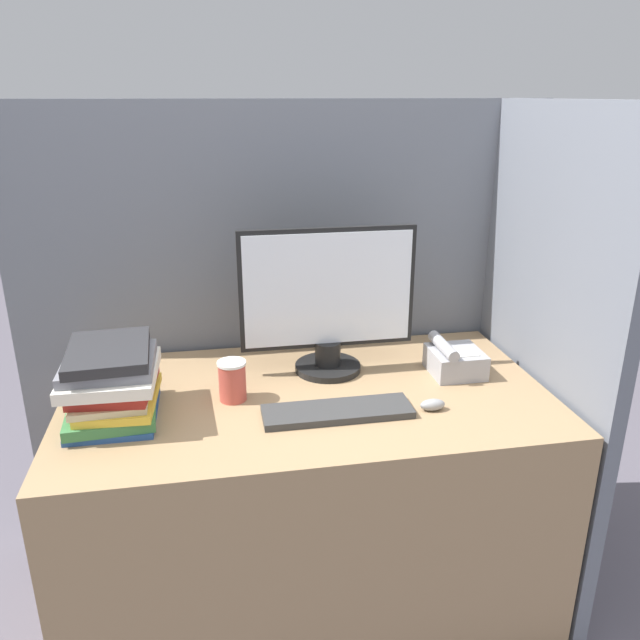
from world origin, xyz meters
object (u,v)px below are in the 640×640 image
object	(u,v)px
monitor	(328,306)
desk_telephone	(454,360)
mouse	(433,405)
book_stack	(112,384)
keyboard	(337,411)
coffee_cup	(232,381)

from	to	relation	value
monitor	desk_telephone	distance (m)	0.43
mouse	desk_telephone	distance (m)	0.27
monitor	book_stack	distance (m)	0.67
monitor	book_stack	size ratio (longest dim) A/B	1.82
monitor	desk_telephone	xyz separation A→B (m)	(0.39, -0.10, -0.17)
keyboard	desk_telephone	size ratio (longest dim) A/B	2.28
coffee_cup	book_stack	size ratio (longest dim) A/B	0.40
keyboard	coffee_cup	xyz separation A→B (m)	(-0.28, 0.14, 0.05)
coffee_cup	keyboard	bearing A→B (deg)	-27.40
desk_telephone	monitor	bearing A→B (deg)	165.98
keyboard	book_stack	bearing A→B (deg)	171.21
monitor	coffee_cup	world-z (taller)	monitor
coffee_cup	mouse	bearing A→B (deg)	-16.87
monitor	coffee_cup	bearing A→B (deg)	-153.51
monitor	keyboard	distance (m)	0.36
book_stack	desk_telephone	bearing A→B (deg)	6.11
mouse	coffee_cup	bearing A→B (deg)	163.13
monitor	coffee_cup	distance (m)	0.38
monitor	desk_telephone	size ratio (longest dim) A/B	3.02
monitor	keyboard	xyz separation A→B (m)	(-0.03, -0.30, -0.21)
coffee_cup	desk_telephone	distance (m)	0.69
monitor	keyboard	size ratio (longest dim) A/B	1.32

